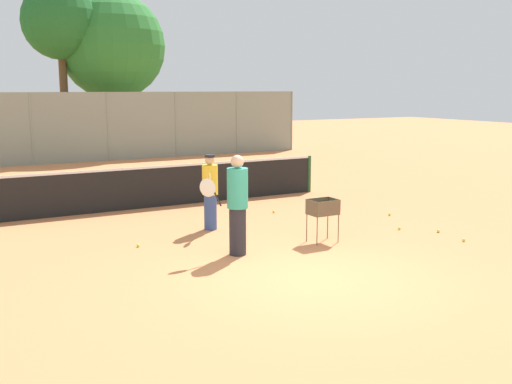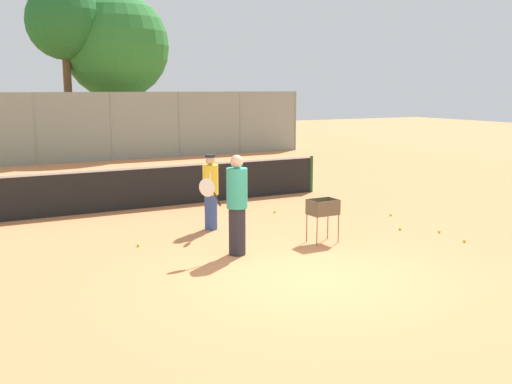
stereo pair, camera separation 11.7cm
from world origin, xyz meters
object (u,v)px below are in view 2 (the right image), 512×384
at_px(player_white_outfit, 211,191).
at_px(player_red_cap, 237,204).
at_px(ball_cart, 323,211).
at_px(parked_car, 162,136).
at_px(tennis_net, 164,185).

bearing_deg(player_white_outfit, player_red_cap, 13.95).
height_order(player_white_outfit, ball_cart, player_white_outfit).
bearing_deg(parked_car, player_red_cap, -105.84).
height_order(player_white_outfit, player_red_cap, player_red_cap).
bearing_deg(parked_car, tennis_net, -109.61).
distance_m(player_white_outfit, ball_cart, 2.55).
xyz_separation_m(tennis_net, player_red_cap, (-0.39, -4.98, 0.39)).
height_order(tennis_net, ball_cart, tennis_net).
xyz_separation_m(tennis_net, player_white_outfit, (0.01, -2.93, 0.29)).
xyz_separation_m(player_white_outfit, parked_car, (5.00, 16.99, -0.18)).
height_order(tennis_net, parked_car, parked_car).
height_order(ball_cart, parked_car, parked_car).
xyz_separation_m(ball_cart, parked_car, (3.49, 19.04, 0.02)).
bearing_deg(ball_cart, player_red_cap, 179.77).
distance_m(tennis_net, parked_car, 14.92).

